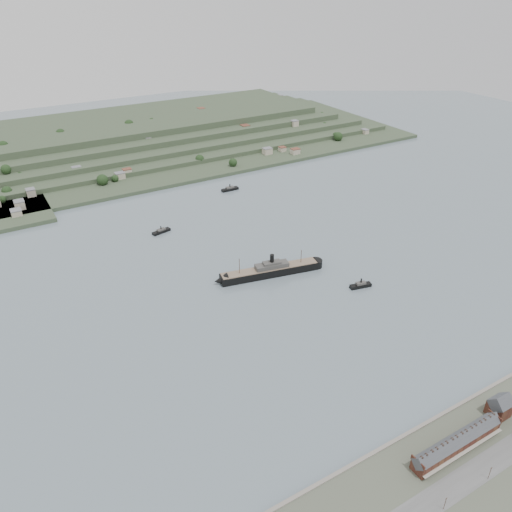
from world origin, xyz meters
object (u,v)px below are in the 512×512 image
gabled_building (500,406)px  steamship (267,271)px  terrace_row (457,443)px  tugboat (361,285)px

gabled_building → steamship: steamship is taller
gabled_building → steamship: (-30.63, 184.87, -4.19)m
terrace_row → steamship: steamship is taller
terrace_row → tugboat: terrace_row is taller
terrace_row → steamship: size_ratio=0.62×
gabled_building → tugboat: 136.47m
terrace_row → gabled_building: 37.74m
tugboat → terrace_row: bearing=-113.1°
steamship → tugboat: 72.50m
terrace_row → gabled_building: (37.50, 4.02, 1.34)m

